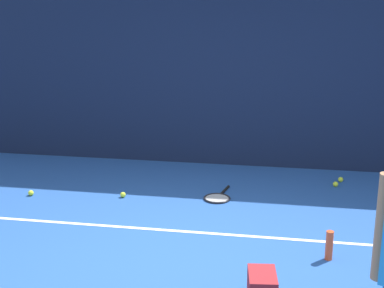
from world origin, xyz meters
name	(u,v)px	position (x,y,z in m)	size (l,w,h in m)	color
ground_plane	(185,260)	(0.00, 0.00, 0.00)	(12.00, 12.00, 0.00)	#234C93
back_fence	(224,61)	(0.00, 3.00, 1.47)	(10.00, 0.10, 2.94)	#141E38
court_line	(195,232)	(0.00, 0.61, 0.00)	(9.00, 0.05, 0.00)	white
tennis_racket	(218,197)	(0.11, 1.60, 0.01)	(0.38, 0.64, 0.03)	black
tennis_ball_near_player	(123,195)	(-1.02, 1.44, 0.03)	(0.07, 0.07, 0.07)	#CCE033
tennis_ball_by_fence	(341,180)	(1.61, 2.46, 0.03)	(0.07, 0.07, 0.07)	#CCE033
tennis_ball_mid_court	(336,184)	(1.53, 2.26, 0.03)	(0.07, 0.07, 0.07)	#CCE033
tennis_ball_far_left	(31,193)	(-2.14, 1.31, 0.03)	(0.07, 0.07, 0.07)	#CCE033
water_bottle	(329,245)	(1.31, 0.24, 0.14)	(0.07, 0.07, 0.28)	#D84C26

